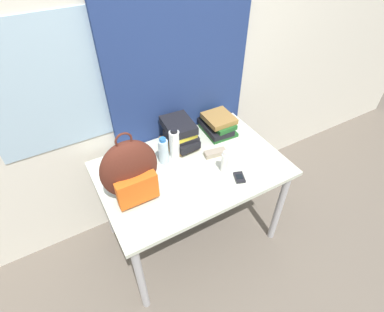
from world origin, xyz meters
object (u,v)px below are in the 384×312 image
at_px(book_stack_left, 180,134).
at_px(sunscreen_bottle, 225,162).
at_px(sports_bottle, 175,144).
at_px(sunglasses_case, 215,153).
at_px(water_bottle, 164,151).
at_px(book_stack_center, 218,124).
at_px(cell_phone, 239,177).
at_px(backpack, 130,171).

bearing_deg(book_stack_left, sunscreen_bottle, -71.47).
xyz_separation_m(sports_bottle, sunglasses_case, (0.24, -0.13, -0.09)).
xyz_separation_m(water_bottle, sunscreen_bottle, (0.30, -0.27, -0.02)).
height_order(book_stack_left, sunscreen_bottle, book_stack_left).
relative_size(book_stack_left, sports_bottle, 1.24).
xyz_separation_m(book_stack_center, cell_phone, (-0.15, -0.48, -0.06)).
bearing_deg(sunscreen_bottle, water_bottle, 138.76).
relative_size(water_bottle, sports_bottle, 0.90).
xyz_separation_m(book_stack_center, water_bottle, (-0.50, -0.11, 0.03)).
distance_m(backpack, book_stack_center, 0.83).
bearing_deg(water_bottle, backpack, -149.82).
distance_m(backpack, sunglasses_case, 0.64).
bearing_deg(backpack, sports_bottle, 26.30).
bearing_deg(cell_phone, sports_bottle, 123.00).
bearing_deg(sports_bottle, sunglasses_case, -28.39).
height_order(book_stack_center, sports_bottle, sports_bottle).
xyz_separation_m(backpack, cell_phone, (0.63, -0.21, -0.18)).
bearing_deg(sunscreen_bottle, cell_phone, -67.48).
bearing_deg(book_stack_left, book_stack_center, 0.91).
distance_m(book_stack_left, book_stack_center, 0.32).
height_order(water_bottle, sports_bottle, sports_bottle).
relative_size(sports_bottle, sunscreen_bottle, 1.39).
bearing_deg(sunglasses_case, book_stack_center, 53.99).
xyz_separation_m(backpack, book_stack_left, (0.46, 0.27, -0.09)).
bearing_deg(cell_phone, book_stack_center, 73.09).
relative_size(water_bottle, sunglasses_case, 1.28).
bearing_deg(sports_bottle, backpack, -153.70).
relative_size(book_stack_center, sunscreen_bottle, 1.76).
bearing_deg(sunscreen_bottle, book_stack_left, 108.53).
relative_size(backpack, water_bottle, 2.25).
distance_m(backpack, cell_phone, 0.69).
distance_m(book_stack_center, cell_phone, 0.51).
relative_size(cell_phone, sunglasses_case, 0.67).
bearing_deg(book_stack_left, water_bottle, -149.31).
xyz_separation_m(backpack, sunglasses_case, (0.61, 0.05, -0.17)).
bearing_deg(book_stack_left, cell_phone, -70.55).
relative_size(sports_bottle, sunglasses_case, 1.42).
relative_size(book_stack_center, sunglasses_case, 1.81).
bearing_deg(book_stack_center, sports_bottle, -167.42).
xyz_separation_m(backpack, book_stack_center, (0.77, 0.27, -0.12)).
distance_m(sports_bottle, sunglasses_case, 0.29).
height_order(water_bottle, sunglasses_case, water_bottle).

